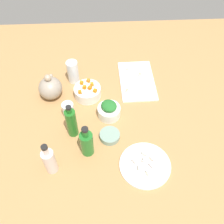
# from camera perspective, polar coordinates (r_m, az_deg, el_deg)

# --- Properties ---
(tabletop) EXTENTS (1.90, 1.90, 0.03)m
(tabletop) POSITION_cam_1_polar(r_m,az_deg,el_deg) (1.39, 0.00, -1.68)
(tabletop) COLOR #AB7D4B
(tabletop) RESTS_ON ground
(cutting_board) EXTENTS (0.35, 0.21, 0.01)m
(cutting_board) POSITION_cam_1_polar(r_m,az_deg,el_deg) (1.58, 5.65, 7.09)
(cutting_board) COLOR white
(cutting_board) RESTS_ON tabletop
(plate_tofu) EXTENTS (0.24, 0.24, 0.01)m
(plate_tofu) POSITION_cam_1_polar(r_m,az_deg,el_deg) (1.23, 7.46, -11.81)
(plate_tofu) COLOR white
(plate_tofu) RESTS_ON tabletop
(bowl_greens) EXTENTS (0.12, 0.12, 0.06)m
(bowl_greens) POSITION_cam_1_polar(r_m,az_deg,el_deg) (1.37, -0.67, 0.10)
(bowl_greens) COLOR white
(bowl_greens) RESTS_ON tabletop
(bowl_carrots) EXTENTS (0.15, 0.15, 0.06)m
(bowl_carrots) POSITION_cam_1_polar(r_m,az_deg,el_deg) (1.47, -5.54, 4.55)
(bowl_carrots) COLOR white
(bowl_carrots) RESTS_ON tabletop
(bowl_small_side) EXTENTS (0.10, 0.10, 0.03)m
(bowl_small_side) POSITION_cam_1_polar(r_m,az_deg,el_deg) (1.29, -0.51, -5.38)
(bowl_small_side) COLOR gray
(bowl_small_side) RESTS_ON tabletop
(teapot) EXTENTS (0.16, 0.13, 0.16)m
(teapot) POSITION_cam_1_polar(r_m,az_deg,el_deg) (1.48, -13.75, 5.35)
(teapot) COLOR gray
(teapot) RESTS_ON tabletop
(bottle_0) EXTENTS (0.05, 0.05, 0.21)m
(bottle_0) POSITION_cam_1_polar(r_m,az_deg,el_deg) (1.26, -9.14, -2.34)
(bottle_0) COLOR #226A21
(bottle_0) RESTS_ON tabletop
(bottle_1) EXTENTS (0.06, 0.06, 0.19)m
(bottle_1) POSITION_cam_1_polar(r_m,az_deg,el_deg) (1.20, -5.72, -6.95)
(bottle_1) COLOR #216F26
(bottle_1) RESTS_ON tabletop
(bottle_2) EXTENTS (0.06, 0.06, 0.20)m
(bottle_2) POSITION_cam_1_polar(r_m,az_deg,el_deg) (1.18, -13.94, -10.60)
(bottle_2) COLOR silver
(bottle_2) RESTS_ON tabletop
(drinking_glass_0) EXTENTS (0.06, 0.06, 0.09)m
(drinking_glass_0) POSITION_cam_1_polar(r_m,az_deg,el_deg) (1.38, -9.83, 0.42)
(drinking_glass_0) COLOR white
(drinking_glass_0) RESTS_ON tabletop
(drinking_glass_1) EXTENTS (0.07, 0.07, 0.14)m
(drinking_glass_1) POSITION_cam_1_polar(r_m,az_deg,el_deg) (1.55, -8.83, 8.99)
(drinking_glass_1) COLOR white
(drinking_glass_1) RESTS_ON tabletop
(carrot_cube_0) EXTENTS (0.02, 0.02, 0.02)m
(carrot_cube_0) POSITION_cam_1_polar(r_m,az_deg,el_deg) (1.47, -6.88, 6.58)
(carrot_cube_0) COLOR orange
(carrot_cube_0) RESTS_ON bowl_carrots
(carrot_cube_1) EXTENTS (0.02, 0.02, 0.02)m
(carrot_cube_1) POSITION_cam_1_polar(r_m,az_deg,el_deg) (1.44, -6.24, 5.59)
(carrot_cube_1) COLOR orange
(carrot_cube_1) RESTS_ON bowl_carrots
(carrot_cube_2) EXTENTS (0.02, 0.02, 0.02)m
(carrot_cube_2) POSITION_cam_1_polar(r_m,az_deg,el_deg) (1.42, -3.86, 4.83)
(carrot_cube_2) COLOR orange
(carrot_cube_2) RESTS_ON bowl_carrots
(carrot_cube_3) EXTENTS (0.02, 0.02, 0.02)m
(carrot_cube_3) POSITION_cam_1_polar(r_m,az_deg,el_deg) (1.46, -4.53, 6.27)
(carrot_cube_3) COLOR orange
(carrot_cube_3) RESTS_ON bowl_carrots
(carrot_cube_4) EXTENTS (0.02, 0.02, 0.02)m
(carrot_cube_4) POSITION_cam_1_polar(r_m,az_deg,el_deg) (1.42, -7.26, 4.51)
(carrot_cube_4) COLOR orange
(carrot_cube_4) RESTS_ON bowl_carrots
(carrot_cube_5) EXTENTS (0.03, 0.03, 0.02)m
(carrot_cube_5) POSITION_cam_1_polar(r_m,az_deg,el_deg) (1.44, -5.05, 5.46)
(carrot_cube_5) COLOR orange
(carrot_cube_5) RESTS_ON bowl_carrots
(carrot_cube_6) EXTENTS (0.02, 0.02, 0.02)m
(carrot_cube_6) POSITION_cam_1_polar(r_m,az_deg,el_deg) (1.48, -5.35, 7.07)
(carrot_cube_6) COLOR orange
(carrot_cube_6) RESTS_ON bowl_carrots
(chopped_greens_mound) EXTENTS (0.12, 0.12, 0.04)m
(chopped_greens_mound) POSITION_cam_1_polar(r_m,az_deg,el_deg) (1.33, -0.69, 1.43)
(chopped_greens_mound) COLOR #246D2A
(chopped_greens_mound) RESTS_ON bowl_greens
(tofu_cube_0) EXTENTS (0.03, 0.03, 0.02)m
(tofu_cube_0) POSITION_cam_1_polar(r_m,az_deg,el_deg) (1.20, 8.32, -13.44)
(tofu_cube_0) COLOR white
(tofu_cube_0) RESTS_ON plate_tofu
(tofu_cube_1) EXTENTS (0.02, 0.02, 0.02)m
(tofu_cube_1) POSITION_cam_1_polar(r_m,az_deg,el_deg) (1.20, 6.44, -12.48)
(tofu_cube_1) COLOR white
(tofu_cube_1) RESTS_ON plate_tofu
(tofu_cube_2) EXTENTS (0.03, 0.03, 0.02)m
(tofu_cube_2) POSITION_cam_1_polar(r_m,az_deg,el_deg) (1.22, 9.06, -11.79)
(tofu_cube_2) COLOR white
(tofu_cube_2) RESTS_ON plate_tofu
(tofu_cube_3) EXTENTS (0.03, 0.03, 0.02)m
(tofu_cube_3) POSITION_cam_1_polar(r_m,az_deg,el_deg) (1.24, 7.41, -9.22)
(tofu_cube_3) COLOR white
(tofu_cube_3) RESTS_ON plate_tofu
(tofu_cube_4) EXTENTS (0.03, 0.03, 0.02)m
(tofu_cube_4) POSITION_cam_1_polar(r_m,az_deg,el_deg) (1.22, 5.27, -10.99)
(tofu_cube_4) COLOR white
(tofu_cube_4) RESTS_ON plate_tofu
(tofu_cube_5) EXTENTS (0.03, 0.03, 0.02)m
(tofu_cube_5) POSITION_cam_1_polar(r_m,az_deg,el_deg) (1.23, 9.13, -10.31)
(tofu_cube_5) COLOR #F3E1CF
(tofu_cube_5) RESTS_ON plate_tofu
(tofu_cube_6) EXTENTS (0.03, 0.03, 0.02)m
(tofu_cube_6) POSITION_cam_1_polar(r_m,az_deg,el_deg) (1.22, 7.48, -10.79)
(tofu_cube_6) COLOR white
(tofu_cube_6) RESTS_ON plate_tofu
(dumpling_0) EXTENTS (0.06, 0.06, 0.03)m
(dumpling_0) POSITION_cam_1_polar(r_m,az_deg,el_deg) (1.49, 3.90, 4.93)
(dumpling_0) COLOR beige
(dumpling_0) RESTS_ON cutting_board
(dumpling_1) EXTENTS (0.06, 0.05, 0.03)m
(dumpling_1) POSITION_cam_1_polar(r_m,az_deg,el_deg) (1.59, 6.71, 8.44)
(dumpling_1) COLOR beige
(dumpling_1) RESTS_ON cutting_board
(dumpling_2) EXTENTS (0.06, 0.06, 0.02)m
(dumpling_2) POSITION_cam_1_polar(r_m,az_deg,el_deg) (1.61, 3.73, 9.37)
(dumpling_2) COLOR beige
(dumpling_2) RESTS_ON cutting_board
(dumpling_3) EXTENTS (0.05, 0.05, 0.02)m
(dumpling_3) POSITION_cam_1_polar(r_m,az_deg,el_deg) (1.55, 7.67, 6.67)
(dumpling_3) COLOR beige
(dumpling_3) RESTS_ON cutting_board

